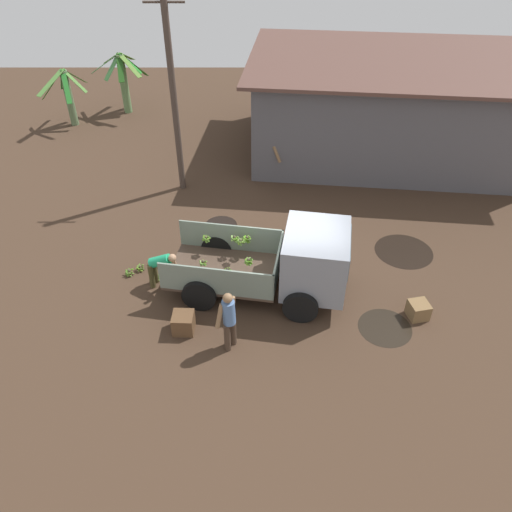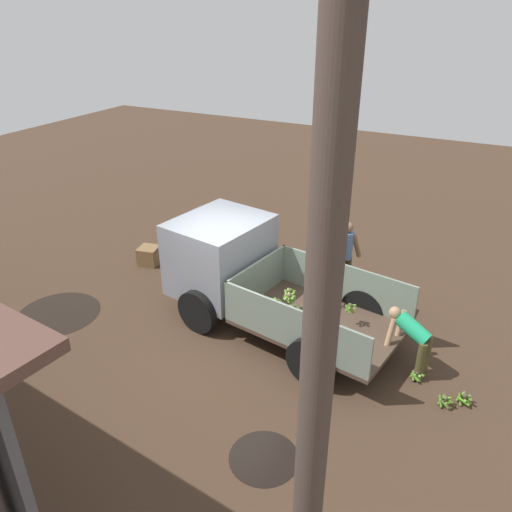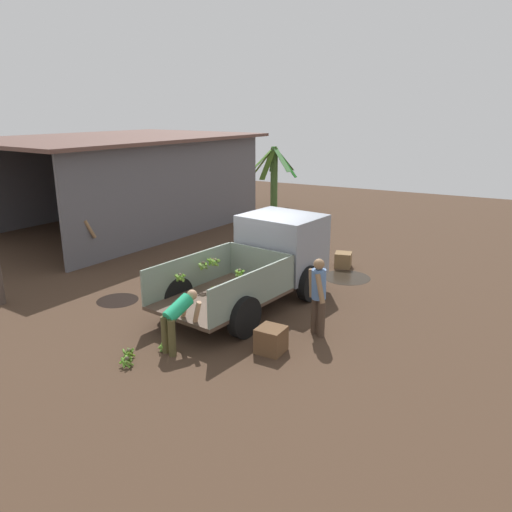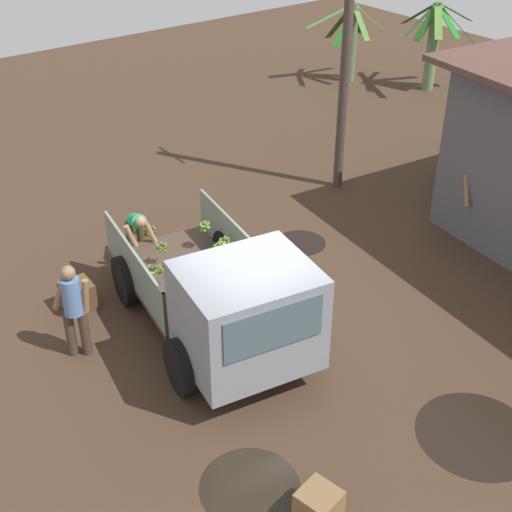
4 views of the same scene
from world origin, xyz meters
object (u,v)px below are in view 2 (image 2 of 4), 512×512
(utility_pole, at_px, (312,448))
(banana_bunch_on_ground_0, at_px, (464,398))
(banana_bunch_on_ground_1, at_px, (445,401))
(banana_bunch_on_ground_2, at_px, (417,375))
(person_foreground_visitor, at_px, (346,253))
(wooden_crate_0, at_px, (389,303))
(cargo_truck, at_px, (238,267))
(wooden_crate_1, at_px, (149,256))
(person_worker_loading, at_px, (413,337))

(utility_pole, distance_m, banana_bunch_on_ground_0, 5.80)
(banana_bunch_on_ground_1, bearing_deg, banana_bunch_on_ground_2, -38.81)
(person_foreground_visitor, relative_size, banana_bunch_on_ground_0, 6.41)
(utility_pole, distance_m, wooden_crate_0, 7.53)
(cargo_truck, height_order, banana_bunch_on_ground_1, cargo_truck)
(person_foreground_visitor, relative_size, wooden_crate_1, 3.51)
(utility_pole, bearing_deg, banana_bunch_on_ground_2, -91.55)
(utility_pole, xyz_separation_m, person_foreground_visitor, (1.96, -7.36, -2.34))
(utility_pole, distance_m, person_foreground_visitor, 7.97)
(person_worker_loading, relative_size, banana_bunch_on_ground_2, 4.69)
(banana_bunch_on_ground_2, xyz_separation_m, wooden_crate_1, (6.77, -1.37, 0.11))
(banana_bunch_on_ground_2, bearing_deg, person_worker_loading, -47.24)
(utility_pole, bearing_deg, banana_bunch_on_ground_0, -101.04)
(person_foreground_visitor, bearing_deg, cargo_truck, -98.27)
(wooden_crate_1, bearing_deg, person_foreground_visitor, -168.20)
(banana_bunch_on_ground_0, distance_m, banana_bunch_on_ground_1, 0.33)
(banana_bunch_on_ground_2, height_order, wooden_crate_1, wooden_crate_1)
(banana_bunch_on_ground_0, xyz_separation_m, banana_bunch_on_ground_2, (0.80, -0.23, -0.00))
(cargo_truck, distance_m, banana_bunch_on_ground_0, 4.70)
(person_foreground_visitor, xyz_separation_m, banana_bunch_on_ground_2, (-2.10, 2.35, -0.81))
(cargo_truck, xyz_separation_m, wooden_crate_1, (3.02, -0.89, -0.83))
(person_worker_loading, xyz_separation_m, banana_bunch_on_ground_0, (-1.00, 0.44, -0.59))
(utility_pole, height_order, banana_bunch_on_ground_1, utility_pole)
(banana_bunch_on_ground_1, xyz_separation_m, wooden_crate_0, (1.48, -2.27, 0.14))
(banana_bunch_on_ground_0, bearing_deg, person_foreground_visitor, -41.69)
(person_worker_loading, height_order, banana_bunch_on_ground_1, person_worker_loading)
(person_worker_loading, bearing_deg, utility_pole, 104.94)
(utility_pole, distance_m, person_worker_loading, 5.81)
(banana_bunch_on_ground_0, distance_m, wooden_crate_0, 2.72)
(banana_bunch_on_ground_0, bearing_deg, wooden_crate_0, -49.84)
(person_foreground_visitor, xyz_separation_m, banana_bunch_on_ground_0, (-2.90, 2.58, -0.80))
(person_worker_loading, height_order, wooden_crate_0, person_worker_loading)
(person_worker_loading, xyz_separation_m, banana_bunch_on_ground_2, (-0.20, 0.21, -0.60))
(banana_bunch_on_ground_2, xyz_separation_m, wooden_crate_0, (0.95, -1.84, 0.14))
(utility_pole, relative_size, wooden_crate_1, 13.61)
(utility_pole, xyz_separation_m, banana_bunch_on_ground_2, (-0.14, -5.01, -3.15))
(cargo_truck, height_order, person_worker_loading, cargo_truck)
(utility_pole, relative_size, person_foreground_visitor, 3.88)
(person_foreground_visitor, distance_m, wooden_crate_1, 4.82)
(banana_bunch_on_ground_0, height_order, wooden_crate_0, wooden_crate_0)
(utility_pole, bearing_deg, wooden_crate_0, -83.20)
(person_foreground_visitor, relative_size, banana_bunch_on_ground_1, 6.54)
(banana_bunch_on_ground_1, bearing_deg, utility_pole, 81.77)
(banana_bunch_on_ground_2, bearing_deg, cargo_truck, -7.33)
(cargo_truck, distance_m, wooden_crate_1, 3.25)
(person_foreground_visitor, relative_size, banana_bunch_on_ground_2, 6.77)
(utility_pole, distance_m, banana_bunch_on_ground_2, 5.92)
(utility_pole, height_order, person_foreground_visitor, utility_pole)
(person_foreground_visitor, distance_m, banana_bunch_on_ground_0, 3.96)
(person_worker_loading, height_order, wooden_crate_1, person_worker_loading)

